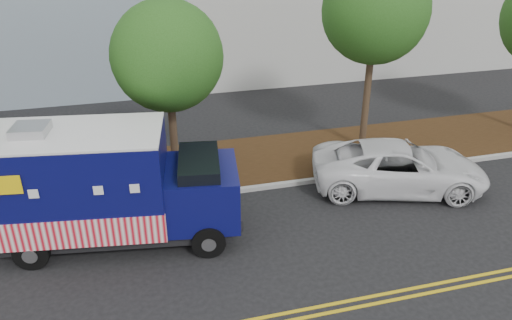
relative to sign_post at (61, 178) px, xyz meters
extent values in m
plane|color=black|center=(3.53, -1.59, -1.20)|extent=(120.00, 120.00, 0.00)
cube|color=#9E9E99|center=(3.53, -0.19, -1.12)|extent=(120.00, 0.18, 0.15)
cube|color=black|center=(3.53, 1.91, -1.12)|extent=(120.00, 4.00, 0.15)
cylinder|color=#38281C|center=(3.58, 1.07, 0.59)|extent=(0.26, 0.26, 3.57)
sphere|color=#235317|center=(3.58, 1.07, 3.25)|extent=(3.51, 3.51, 3.51)
cylinder|color=#38281C|center=(10.96, 1.82, 1.03)|extent=(0.26, 0.26, 4.45)
sphere|color=#235317|center=(10.96, 1.82, 4.20)|extent=(3.78, 3.78, 3.78)
cube|color=#473828|center=(0.00, 0.00, 0.00)|extent=(0.06, 0.06, 2.40)
cube|color=black|center=(1.70, -1.91, -0.74)|extent=(6.37, 2.98, 0.31)
cube|color=#0A0C4C|center=(0.73, -1.76, 0.77)|extent=(4.92, 3.18, 2.63)
cube|color=red|center=(0.73, -1.76, -0.16)|extent=(4.97, 3.25, 0.82)
cube|color=white|center=(0.73, -1.76, 2.10)|extent=(4.92, 3.18, 0.07)
cube|color=#B7B7BA|center=(-0.25, -1.61, 2.25)|extent=(1.00, 1.00, 0.24)
cube|color=#0A0C4C|center=(3.97, -2.25, 0.17)|extent=(2.30, 2.62, 1.53)
cube|color=black|center=(3.92, -2.24, 0.90)|extent=(1.40, 2.27, 0.71)
cube|color=black|center=(4.97, -2.40, -0.35)|extent=(0.42, 2.18, 0.33)
cube|color=black|center=(-1.60, -1.41, -0.71)|extent=(0.56, 2.46, 0.31)
cube|color=#B7B7BA|center=(1.25, -0.52, 0.82)|extent=(1.95, 0.34, 1.20)
cube|color=yellow|center=(-0.70, -0.23, 1.37)|extent=(1.30, 0.22, 0.49)
cylinder|color=black|center=(3.91, -3.37, -0.74)|extent=(0.95, 0.44, 0.92)
cylinder|color=black|center=(4.25, -1.17, -0.74)|extent=(0.95, 0.44, 0.92)
cylinder|color=black|center=(-0.63, -2.68, -0.74)|extent=(0.95, 0.44, 0.92)
cylinder|color=black|center=(-0.30, -0.48, -0.74)|extent=(0.95, 0.44, 0.92)
imported|color=white|center=(10.77, -1.27, -0.40)|extent=(6.30, 4.25, 1.60)
camera|label=1|loc=(2.26, -14.45, 7.10)|focal=35.00mm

